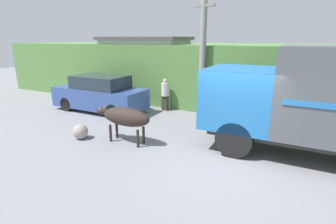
{
  "coord_description": "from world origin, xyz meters",
  "views": [
    {
      "loc": [
        1.61,
        -7.08,
        3.39
      ],
      "look_at": [
        -2.24,
        0.37,
        1.02
      ],
      "focal_mm": 28.0,
      "sensor_mm": 36.0,
      "label": 1
    }
  ],
  "objects_px": {
    "pedestrian_on_hill": "(165,93)",
    "roadside_rock": "(80,132)",
    "parked_suv": "(100,94)",
    "brown_cow": "(125,117)",
    "utility_pole": "(203,53)"
  },
  "relations": [
    {
      "from": "pedestrian_on_hill",
      "to": "roadside_rock",
      "type": "relative_size",
      "value": 2.96
    },
    {
      "from": "parked_suv",
      "to": "roadside_rock",
      "type": "height_order",
      "value": "parked_suv"
    },
    {
      "from": "roadside_rock",
      "to": "parked_suv",
      "type": "bearing_deg",
      "value": 120.64
    },
    {
      "from": "pedestrian_on_hill",
      "to": "brown_cow",
      "type": "bearing_deg",
      "value": 104.44
    },
    {
      "from": "pedestrian_on_hill",
      "to": "utility_pole",
      "type": "bearing_deg",
      "value": -172.27
    },
    {
      "from": "parked_suv",
      "to": "pedestrian_on_hill",
      "type": "height_order",
      "value": "parked_suv"
    },
    {
      "from": "parked_suv",
      "to": "utility_pole",
      "type": "xyz_separation_m",
      "value": [
        4.52,
        1.64,
        1.94
      ]
    },
    {
      "from": "brown_cow",
      "to": "pedestrian_on_hill",
      "type": "bearing_deg",
      "value": 106.01
    },
    {
      "from": "roadside_rock",
      "to": "brown_cow",
      "type": "bearing_deg",
      "value": 16.02
    },
    {
      "from": "pedestrian_on_hill",
      "to": "utility_pole",
      "type": "xyz_separation_m",
      "value": [
        1.8,
        0.1,
        1.93
      ]
    },
    {
      "from": "parked_suv",
      "to": "roadside_rock",
      "type": "bearing_deg",
      "value": -60.6
    },
    {
      "from": "utility_pole",
      "to": "roadside_rock",
      "type": "bearing_deg",
      "value": -118.85
    },
    {
      "from": "utility_pole",
      "to": "pedestrian_on_hill",
      "type": "bearing_deg",
      "value": -176.69
    },
    {
      "from": "brown_cow",
      "to": "roadside_rock",
      "type": "xyz_separation_m",
      "value": [
        -1.6,
        -0.46,
        -0.63
      ]
    },
    {
      "from": "parked_suv",
      "to": "utility_pole",
      "type": "relative_size",
      "value": 0.85
    }
  ]
}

